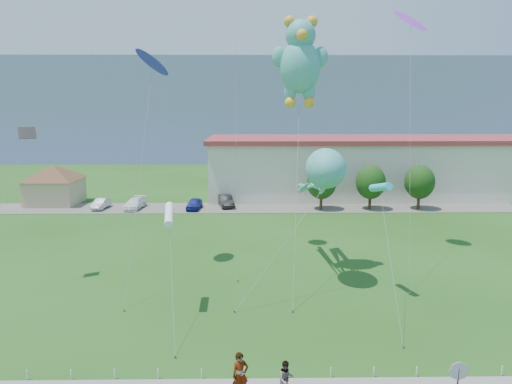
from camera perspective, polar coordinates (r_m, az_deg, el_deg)
The scene contains 23 objects.
ground at distance 23.96m, azimuth -3.94°, elevation -20.51°, with size 160.00×160.00×0.00m, color #1E4A14.
parking_strip at distance 56.86m, azimuth -2.07°, elevation -2.00°, with size 70.00×6.00×0.06m, color #59544C.
hill_ridge at distance 140.50m, azimuth -1.37°, elevation 10.57°, with size 160.00×50.00×25.00m, color #7489A1.
pavilion at distance 64.39m, azimuth -23.91°, elevation 1.29°, with size 9.20×9.20×5.00m.
warehouse at distance 69.57m, azimuth 20.05°, elevation 3.09°, with size 61.00×15.00×8.20m.
stop_sign at distance 21.05m, azimuth 23.96°, elevation -20.29°, with size 0.80×0.07×2.50m.
rope_fence at distance 22.72m, azimuth -4.13°, elevation -21.66°, with size 26.05×0.05×0.50m.
tree_near at distance 55.92m, azimuth 8.19°, elevation 1.19°, with size 3.60×3.60×5.47m.
tree_mid at distance 57.16m, azimuth 14.14°, elevation 1.18°, with size 3.60×3.60×5.47m.
tree_far at distance 59.00m, azimuth 19.78°, elevation 1.16°, with size 3.60×3.60×5.47m.
pedestrian_left at distance 20.99m, azimuth -1.98°, elevation -21.88°, with size 0.73×0.48×1.99m, color gray.
pedestrian_right at distance 21.13m, azimuth 3.80°, elevation -22.27°, with size 0.78×0.61×1.61m, color gray.
parked_car_silver at distance 59.36m, azimuth -18.83°, elevation -1.39°, with size 1.30×3.74×1.23m, color #B8B8BF.
parked_car_white at distance 58.14m, azimuth -14.90°, elevation -1.38°, with size 1.82×4.49×1.30m, color white.
parked_car_blue at distance 56.41m, azimuth -7.72°, elevation -1.48°, with size 1.54×3.83×1.31m, color navy.
parked_car_black at distance 57.53m, azimuth -3.80°, elevation -1.10°, with size 1.53×4.40×1.45m, color black.
octopus_kite at distance 32.84m, azimuth 8.31°, elevation 1.94°, with size 7.59×11.56×9.63m.
teddy_bear_kite at distance 33.78m, azimuth 5.53°, elevation 16.12°, with size 3.97×8.72×18.65m.
small_kite_cyan at distance 30.38m, azimuth 15.30°, elevation 0.45°, with size 0.75×8.26×7.72m.
small_kite_purple at distance 41.30m, azimuth 18.75°, elevation 18.97°, with size 3.46×11.11×20.01m.
small_kite_blue at distance 35.90m, azimuth -12.89°, elevation 14.97°, with size 1.80×9.68×16.34m.
small_kite_white at distance 27.91m, azimuth -10.81°, elevation -2.90°, with size 1.41×7.02×6.43m.
small_kite_black at distance 34.84m, azimuth -27.40°, elevation 4.51°, with size 2.58×7.41×11.05m.
Camera 1 is at (1.24, -20.50, 12.34)m, focal length 32.00 mm.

